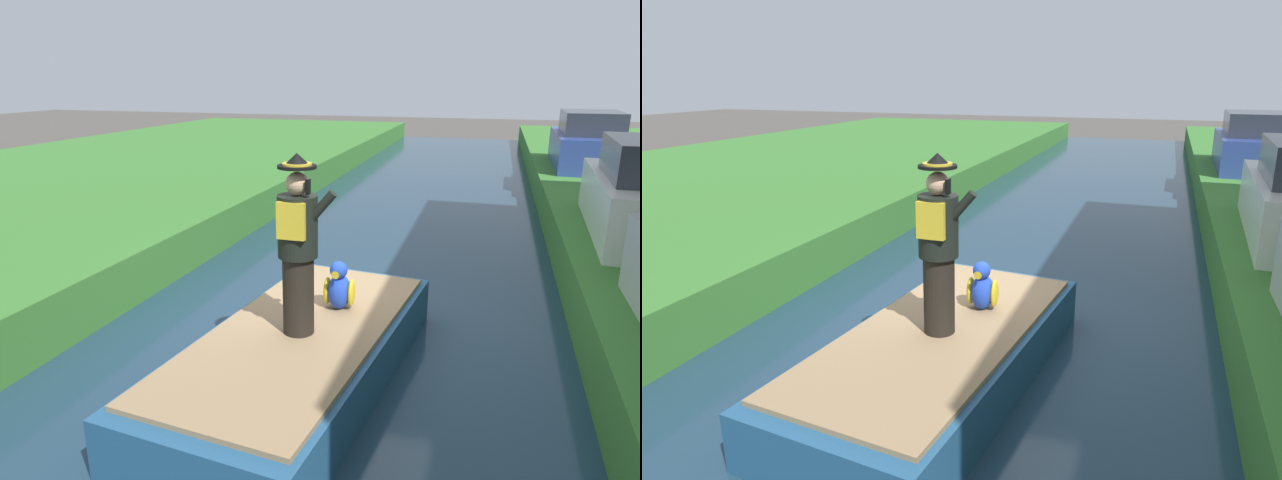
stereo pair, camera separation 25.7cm
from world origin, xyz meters
The scene contains 6 objects.
ground_plane centered at (0.00, 0.00, 0.00)m, with size 80.00×80.00×0.00m, color #4C4742.
canal_water centered at (0.00, 0.00, 0.05)m, with size 5.82×48.00×0.10m, color #1E384C.
boat centered at (0.00, -1.43, 0.40)m, with size 2.23×4.36×0.61m.
person_pirate centered at (0.02, -1.51, 1.64)m, with size 0.61×0.42×1.85m.
parrot_plush centered at (0.25, -0.79, 0.95)m, with size 0.36×0.35×0.57m.
parked_car_blue centered at (4.22, 10.39, 1.47)m, with size 1.76×4.03×1.50m.
Camera 2 is at (2.04, -6.45, 3.27)m, focal length 31.58 mm.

